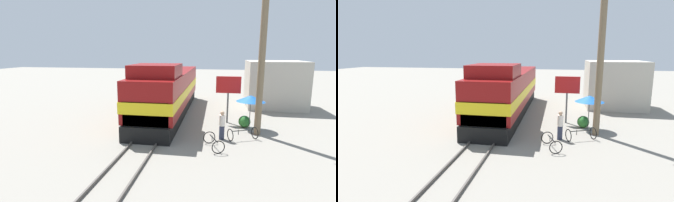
% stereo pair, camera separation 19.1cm
% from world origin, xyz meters
% --- Properties ---
extents(ground_plane, '(120.00, 120.00, 0.00)m').
position_xyz_m(ground_plane, '(0.00, 0.00, 0.00)').
color(ground_plane, gray).
extents(rail_near, '(0.08, 36.03, 0.15)m').
position_xyz_m(rail_near, '(-0.72, 0.00, 0.07)').
color(rail_near, '#4C4742').
rests_on(rail_near, ground_plane).
extents(rail_far, '(0.08, 36.03, 0.15)m').
position_xyz_m(rail_far, '(0.72, 0.00, 0.07)').
color(rail_far, '#4C4742').
rests_on(rail_far, ground_plane).
extents(locomotive, '(3.24, 15.93, 4.37)m').
position_xyz_m(locomotive, '(0.00, 3.92, 1.90)').
color(locomotive, black).
rests_on(locomotive, ground_plane).
extents(utility_pole, '(1.80, 0.40, 10.75)m').
position_xyz_m(utility_pole, '(6.56, -0.41, 5.44)').
color(utility_pole, '#726047').
rests_on(utility_pole, ground_plane).
extents(vendor_umbrella, '(1.90, 1.90, 2.31)m').
position_xyz_m(vendor_umbrella, '(6.21, 0.80, 2.09)').
color(vendor_umbrella, '#4C4C4C').
rests_on(vendor_umbrella, ground_plane).
extents(billboard_sign, '(1.77, 0.12, 3.43)m').
position_xyz_m(billboard_sign, '(4.77, 2.11, 2.55)').
color(billboard_sign, '#595959').
rests_on(billboard_sign, ground_plane).
extents(shrub_cluster, '(0.81, 0.81, 0.81)m').
position_xyz_m(shrub_cluster, '(5.91, 1.07, 0.41)').
color(shrub_cluster, '#2D722D').
rests_on(shrub_cluster, ground_plane).
extents(person_bystander, '(0.34, 0.34, 1.74)m').
position_xyz_m(person_bystander, '(4.33, -1.80, 0.94)').
color(person_bystander, '#2D3347').
rests_on(person_bystander, ground_plane).
extents(bicycle, '(1.83, 1.37, 0.74)m').
position_xyz_m(bicycle, '(5.55, -1.69, 0.38)').
color(bicycle, black).
rests_on(bicycle, ground_plane).
extents(bicycle_spare, '(1.19, 1.75, 0.71)m').
position_xyz_m(bicycle_spare, '(3.87, -3.41, 0.36)').
color(bicycle_spare, black).
rests_on(bicycle_spare, ground_plane).
extents(building_block_distant, '(5.08, 4.72, 4.32)m').
position_xyz_m(building_block_distant, '(9.27, 8.74, 2.16)').
color(building_block_distant, '#B7B2A3').
rests_on(building_block_distant, ground_plane).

